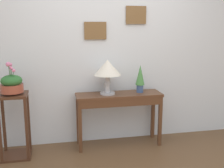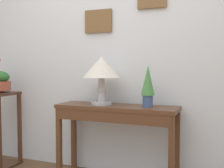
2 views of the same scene
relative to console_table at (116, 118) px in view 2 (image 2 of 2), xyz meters
name	(u,v)px [view 2 (image 2 of 2)]	position (x,y,z in m)	size (l,w,h in m)	color
back_wall_with_art	(114,37)	(-0.13, 0.29, 0.79)	(9.00, 0.13, 2.80)	silver
console_table	(116,118)	(0.00, 0.00, 0.00)	(1.15, 0.35, 0.73)	#56331E
table_lamp	(101,70)	(-0.15, 0.02, 0.45)	(0.36, 0.36, 0.46)	#B7B7BC
potted_plant_on_console	(148,84)	(0.30, 0.03, 0.32)	(0.12, 0.12, 0.38)	#3D5684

